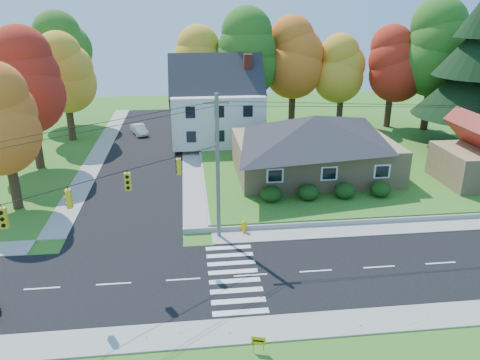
# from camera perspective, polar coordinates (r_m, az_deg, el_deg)

# --- Properties ---
(ground) EXTENTS (120.00, 120.00, 0.00)m
(ground) POSITION_cam_1_polar(r_m,az_deg,el_deg) (28.49, 1.29, -11.55)
(ground) COLOR #3D7923
(road_main) EXTENTS (90.00, 8.00, 0.02)m
(road_main) POSITION_cam_1_polar(r_m,az_deg,el_deg) (28.49, 1.29, -11.53)
(road_main) COLOR black
(road_main) RESTS_ON ground
(road_cross) EXTENTS (8.00, 44.00, 0.02)m
(road_cross) POSITION_cam_1_polar(r_m,az_deg,el_deg) (52.32, -11.41, 3.39)
(road_cross) COLOR black
(road_cross) RESTS_ON ground
(sidewalk_north) EXTENTS (90.00, 2.00, 0.08)m
(sidewalk_north) POSITION_cam_1_polar(r_m,az_deg,el_deg) (32.78, 0.08, -6.86)
(sidewalk_north) COLOR #9C9A90
(sidewalk_north) RESTS_ON ground
(sidewalk_south) EXTENTS (90.00, 2.00, 0.08)m
(sidewalk_south) POSITION_cam_1_polar(r_m,az_deg,el_deg) (24.43, 2.97, -17.68)
(sidewalk_south) COLOR #9C9A90
(sidewalk_south) RESTS_ON ground
(lawn) EXTENTS (30.00, 30.00, 0.50)m
(lawn) POSITION_cam_1_polar(r_m,az_deg,el_deg) (50.05, 12.83, 2.77)
(lawn) COLOR #3D7923
(lawn) RESTS_ON ground
(ranch_house) EXTENTS (14.60, 10.60, 5.40)m
(ranch_house) POSITION_cam_1_polar(r_m,az_deg,el_deg) (43.15, 8.99, 4.37)
(ranch_house) COLOR tan
(ranch_house) RESTS_ON lawn
(colonial_house) EXTENTS (10.40, 8.40, 9.60)m
(colonial_house) POSITION_cam_1_polar(r_m,az_deg,el_deg) (53.05, -2.82, 9.11)
(colonial_house) COLOR silver
(colonial_house) RESTS_ON lawn
(hedge_row) EXTENTS (10.70, 1.70, 1.27)m
(hedge_row) POSITION_cam_1_polar(r_m,az_deg,el_deg) (38.08, 10.51, -1.35)
(hedge_row) COLOR #163A10
(hedge_row) RESTS_ON lawn
(traffic_infrastructure) EXTENTS (38.10, 10.66, 10.00)m
(traffic_infrastructure) POSITION_cam_1_polar(r_m,az_deg,el_deg) (27.34, 0.67, -0.88)
(traffic_infrastructure) COLOR #666059
(traffic_infrastructure) RESTS_ON ground
(tree_lot_0) EXTENTS (6.72, 6.72, 12.51)m
(tree_lot_0) POSITION_cam_1_polar(r_m,az_deg,el_deg) (58.29, -5.37, 13.80)
(tree_lot_0) COLOR #3F2A19
(tree_lot_0) RESTS_ON lawn
(tree_lot_1) EXTENTS (7.84, 7.84, 14.60)m
(tree_lot_1) POSITION_cam_1_polar(r_m,az_deg,el_deg) (57.62, 0.80, 15.11)
(tree_lot_1) COLOR #3F2A19
(tree_lot_1) RESTS_ON lawn
(tree_lot_2) EXTENTS (7.28, 7.28, 13.56)m
(tree_lot_2) POSITION_cam_1_polar(r_m,az_deg,el_deg) (59.72, 6.58, 14.55)
(tree_lot_2) COLOR #3F2A19
(tree_lot_2) RESTS_ON lawn
(tree_lot_3) EXTENTS (6.16, 6.16, 11.47)m
(tree_lot_3) POSITION_cam_1_polar(r_m,az_deg,el_deg) (60.56, 12.43, 13.06)
(tree_lot_3) COLOR #3F2A19
(tree_lot_3) RESTS_ON lawn
(tree_lot_4) EXTENTS (6.72, 6.72, 12.51)m
(tree_lot_4) POSITION_cam_1_polar(r_m,az_deg,el_deg) (61.76, 18.20, 13.28)
(tree_lot_4) COLOR #3F2A19
(tree_lot_4) RESTS_ON lawn
(tree_lot_5) EXTENTS (8.40, 8.40, 15.64)m
(tree_lot_5) POSITION_cam_1_polar(r_m,az_deg,el_deg) (61.57, 22.68, 14.56)
(tree_lot_5) COLOR #3F2A19
(tree_lot_5) RESTS_ON lawn
(tree_west_0) EXTENTS (6.16, 6.16, 11.47)m
(tree_west_0) POSITION_cam_1_polar(r_m,az_deg,el_deg) (39.18, -26.96, 6.59)
(tree_west_0) COLOR #3F2A19
(tree_west_0) RESTS_ON ground
(tree_west_1) EXTENTS (7.28, 7.28, 13.56)m
(tree_west_1) POSITION_cam_1_polar(r_m,az_deg,el_deg) (48.59, -24.52, 10.90)
(tree_west_1) COLOR #3F2A19
(tree_west_1) RESTS_ON ground
(tree_west_2) EXTENTS (6.72, 6.72, 12.51)m
(tree_west_2) POSITION_cam_1_polar(r_m,az_deg,el_deg) (57.96, -20.63, 12.07)
(tree_west_2) COLOR #3F2A19
(tree_west_2) RESTS_ON ground
(tree_west_3) EXTENTS (7.84, 7.84, 14.60)m
(tree_west_3) POSITION_cam_1_polar(r_m,az_deg,el_deg) (66.02, -20.94, 14.09)
(tree_west_3) COLOR #3F2A19
(tree_west_3) RESTS_ON ground
(white_car) EXTENTS (2.56, 4.04, 1.26)m
(white_car) POSITION_cam_1_polar(r_m,az_deg,el_deg) (59.45, -12.18, 6.04)
(white_car) COLOR silver
(white_car) RESTS_ON road_cross
(fire_hydrant) EXTENTS (0.53, 0.41, 0.93)m
(fire_hydrant) POSITION_cam_1_polar(r_m,az_deg,el_deg) (33.16, 0.50, -5.73)
(fire_hydrant) COLOR #FDB803
(fire_hydrant) RESTS_ON ground
(yard_sign) EXTENTS (0.65, 0.21, 0.83)m
(yard_sign) POSITION_cam_1_polar(r_m,az_deg,el_deg) (22.86, 2.26, -19.03)
(yard_sign) COLOR black
(yard_sign) RESTS_ON ground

